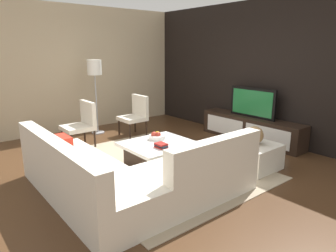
% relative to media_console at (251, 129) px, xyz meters
% --- Properties ---
extents(ground_plane, '(14.00, 14.00, 0.00)m').
position_rel_media_console_xyz_m(ground_plane, '(-0.00, -2.40, -0.25)').
color(ground_plane, '#4C301C').
extents(feature_wall_back, '(6.40, 0.12, 2.80)m').
position_rel_media_console_xyz_m(feature_wall_back, '(-0.00, 0.30, 1.15)').
color(feature_wall_back, black).
rests_on(feature_wall_back, ground).
extents(side_wall_left, '(0.12, 5.20, 2.80)m').
position_rel_media_console_xyz_m(side_wall_left, '(-3.20, -2.20, 1.15)').
color(side_wall_left, '#C6B28E').
rests_on(side_wall_left, ground).
extents(area_rug, '(3.32, 2.60, 0.01)m').
position_rel_media_console_xyz_m(area_rug, '(-0.10, -2.40, -0.24)').
color(area_rug, tan).
rests_on(area_rug, ground).
extents(media_console, '(2.25, 0.44, 0.50)m').
position_rel_media_console_xyz_m(media_console, '(0.00, 0.00, 0.00)').
color(media_console, black).
rests_on(media_console, ground).
extents(television, '(1.04, 0.06, 0.59)m').
position_rel_media_console_xyz_m(television, '(-0.00, 0.00, 0.55)').
color(television, black).
rests_on(television, media_console).
extents(sectional_couch, '(2.44, 2.32, 0.83)m').
position_rel_media_console_xyz_m(sectional_couch, '(0.51, -3.29, 0.04)').
color(sectional_couch, silver).
rests_on(sectional_couch, ground).
extents(coffee_table, '(0.97, 1.07, 0.38)m').
position_rel_media_console_xyz_m(coffee_table, '(-0.10, -2.30, -0.05)').
color(coffee_table, black).
rests_on(coffee_table, ground).
extents(accent_chair_near, '(0.54, 0.54, 0.87)m').
position_rel_media_console_xyz_m(accent_chair_near, '(-1.84, -2.82, 0.24)').
color(accent_chair_near, black).
rests_on(accent_chair_near, ground).
extents(floor_lamp, '(0.31, 0.31, 1.62)m').
position_rel_media_console_xyz_m(floor_lamp, '(-2.53, -2.17, 1.10)').
color(floor_lamp, '#A5A5AA').
rests_on(floor_lamp, ground).
extents(ottoman, '(0.70, 0.70, 0.40)m').
position_rel_media_console_xyz_m(ottoman, '(0.93, -1.21, -0.05)').
color(ottoman, silver).
rests_on(ottoman, ground).
extents(fruit_bowl, '(0.28, 0.28, 0.13)m').
position_rel_media_console_xyz_m(fruit_bowl, '(-0.28, -2.20, 0.18)').
color(fruit_bowl, silver).
rests_on(fruit_bowl, coffee_table).
extents(accent_chair_far, '(0.53, 0.50, 0.87)m').
position_rel_media_console_xyz_m(accent_chair_far, '(-1.86, -1.58, 0.24)').
color(accent_chair_far, black).
rests_on(accent_chair_far, ground).
extents(decorative_ball, '(0.28, 0.28, 0.28)m').
position_rel_media_console_xyz_m(decorative_ball, '(0.93, -1.21, 0.29)').
color(decorative_ball, '#997247').
rests_on(decorative_ball, ottoman).
extents(book_stack, '(0.22, 0.14, 0.07)m').
position_rel_media_console_xyz_m(book_stack, '(0.12, -2.42, 0.17)').
color(book_stack, maroon).
rests_on(book_stack, coffee_table).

